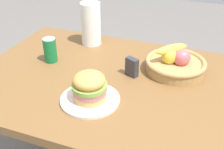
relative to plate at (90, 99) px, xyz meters
The scene contains 7 objects.
dining_table 0.23m from the plate, 68.00° to the left, with size 1.40×0.90×0.75m.
plate is the anchor object (origin of this frame).
sandwich 0.07m from the plate, 116.57° to the left, with size 0.14×0.14×0.12m.
soda_can 0.41m from the plate, 143.62° to the left, with size 0.07×0.07×0.13m.
fruit_basket 0.46m from the plate, 52.03° to the left, with size 0.29×0.29×0.14m.
paper_towel_roll 0.57m from the plate, 113.47° to the left, with size 0.11×0.11×0.24m, color white.
napkin_holder 0.27m from the plate, 68.09° to the left, with size 0.06×0.03×0.09m, color #333338.
Camera 1 is at (0.33, -1.02, 1.44)m, focal length 44.65 mm.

